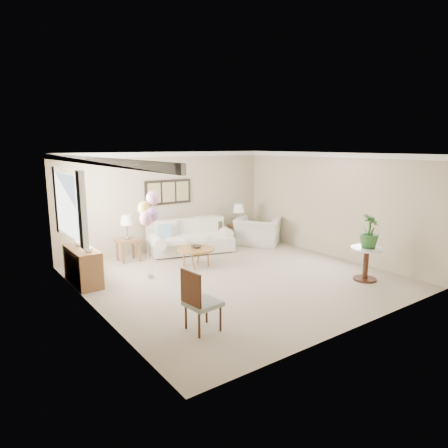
% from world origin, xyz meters
% --- Properties ---
extents(ground_plane, '(6.00, 6.00, 0.00)m').
position_xyz_m(ground_plane, '(0.00, 0.00, 0.00)').
color(ground_plane, tan).
extents(room_shell, '(6.04, 6.04, 2.60)m').
position_xyz_m(room_shell, '(-0.11, 0.09, 1.63)').
color(room_shell, tan).
rests_on(room_shell, ground).
extents(wall_art_triptych, '(1.35, 0.06, 0.65)m').
position_xyz_m(wall_art_triptych, '(0.00, 2.96, 1.55)').
color(wall_art_triptych, black).
rests_on(wall_art_triptych, ground).
extents(sofa, '(2.55, 1.39, 0.86)m').
position_xyz_m(sofa, '(0.28, 2.32, 0.34)').
color(sofa, silver).
rests_on(sofa, ground).
extents(end_table_left, '(0.51, 0.47, 0.56)m').
position_xyz_m(end_table_left, '(-1.39, 2.48, 0.47)').
color(end_table_left, brown).
rests_on(end_table_left, ground).
extents(end_table_right, '(0.50, 0.45, 0.54)m').
position_xyz_m(end_table_right, '(1.94, 2.41, 0.45)').
color(end_table_right, brown).
rests_on(end_table_right, ground).
extents(lamp_left, '(0.33, 0.33, 0.58)m').
position_xyz_m(lamp_left, '(-1.39, 2.48, 1.00)').
color(lamp_left, gray).
rests_on(lamp_left, end_table_left).
extents(lamp_right, '(0.33, 0.33, 0.59)m').
position_xyz_m(lamp_right, '(1.94, 2.41, 0.99)').
color(lamp_right, gray).
rests_on(lamp_right, end_table_right).
extents(coffee_table, '(0.86, 0.86, 0.44)m').
position_xyz_m(coffee_table, '(-0.28, 1.16, 0.40)').
color(coffee_table, brown).
rests_on(coffee_table, ground).
extents(decor_bowl, '(0.30, 0.30, 0.06)m').
position_xyz_m(decor_bowl, '(-0.25, 1.18, 0.47)').
color(decor_bowl, '#2A251F').
rests_on(decor_bowl, coffee_table).
extents(armchair, '(1.53, 1.56, 0.77)m').
position_xyz_m(armchair, '(2.22, 1.89, 0.38)').
color(armchair, silver).
rests_on(armchair, ground).
extents(side_table, '(0.65, 0.65, 0.70)m').
position_xyz_m(side_table, '(2.08, -1.73, 0.53)').
color(side_table, silver).
rests_on(side_table, ground).
extents(potted_plant, '(0.47, 0.47, 0.70)m').
position_xyz_m(potted_plant, '(2.08, -1.76, 1.05)').
color(potted_plant, '#1D441F').
rests_on(potted_plant, side_table).
extents(accent_chair, '(0.52, 0.52, 0.97)m').
position_xyz_m(accent_chair, '(-1.99, -1.68, 0.51)').
color(accent_chair, gray).
rests_on(accent_chair, ground).
extents(credenza, '(0.46, 1.20, 0.74)m').
position_xyz_m(credenza, '(-2.76, 1.50, 0.37)').
color(credenza, brown).
rests_on(credenza, ground).
extents(vase_white, '(0.21, 0.21, 0.17)m').
position_xyz_m(vase_white, '(-2.74, 1.14, 0.83)').
color(vase_white, silver).
rests_on(vase_white, credenza).
extents(vase_sage, '(0.22, 0.22, 0.21)m').
position_xyz_m(vase_sage, '(-2.74, 1.71, 0.84)').
color(vase_sage, '#A8B09F').
rests_on(vase_sage, credenza).
extents(balloon_cluster, '(0.48, 0.43, 1.85)m').
position_xyz_m(balloon_cluster, '(-1.50, 1.00, 1.46)').
color(balloon_cluster, gray).
rests_on(balloon_cluster, ground).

